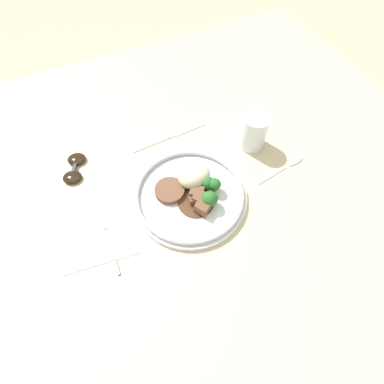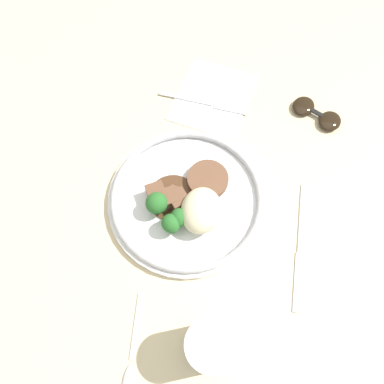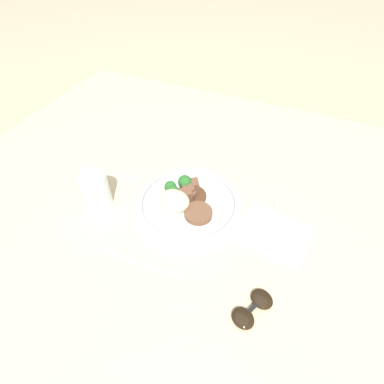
# 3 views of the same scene
# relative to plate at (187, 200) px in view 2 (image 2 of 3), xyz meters

# --- Properties ---
(ground_plane) EXTENTS (8.00, 8.00, 0.00)m
(ground_plane) POSITION_rel_plate_xyz_m (-0.05, 0.02, -0.05)
(ground_plane) COLOR tan
(dining_table) EXTENTS (1.56, 1.29, 0.04)m
(dining_table) POSITION_rel_plate_xyz_m (-0.05, 0.02, -0.04)
(dining_table) COLOR beige
(dining_table) RESTS_ON ground
(napkin) EXTENTS (0.19, 0.16, 0.00)m
(napkin) POSITION_rel_plate_xyz_m (-0.24, -0.00, -0.02)
(napkin) COLOR white
(napkin) RESTS_ON dining_table
(plate) EXTENTS (0.28, 0.28, 0.07)m
(plate) POSITION_rel_plate_xyz_m (0.00, 0.00, 0.00)
(plate) COLOR white
(plate) RESTS_ON dining_table
(juice_glass) EXTENTS (0.07, 0.07, 0.10)m
(juice_glass) POSITION_rel_plate_xyz_m (0.22, 0.08, 0.03)
(juice_glass) COLOR yellow
(juice_glass) RESTS_ON dining_table
(fork) EXTENTS (0.02, 0.18, 0.00)m
(fork) POSITION_rel_plate_xyz_m (-0.22, -0.00, -0.01)
(fork) COLOR #B7B7BC
(fork) RESTS_ON napkin
(knife) EXTENTS (0.23, 0.02, 0.00)m
(knife) POSITION_rel_plate_xyz_m (0.04, 0.20, -0.02)
(knife) COLOR #B7B7BC
(knife) RESTS_ON dining_table
(spoon) EXTENTS (0.16, 0.03, 0.01)m
(spoon) POSITION_rel_plate_xyz_m (0.28, -0.02, -0.02)
(spoon) COLOR #B7B7BC
(spoon) RESTS_ON dining_table
(sunglasses) EXTENTS (0.09, 0.11, 0.01)m
(sunglasses) POSITION_rel_plate_xyz_m (-0.24, 0.21, -0.01)
(sunglasses) COLOR black
(sunglasses) RESTS_ON dining_table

